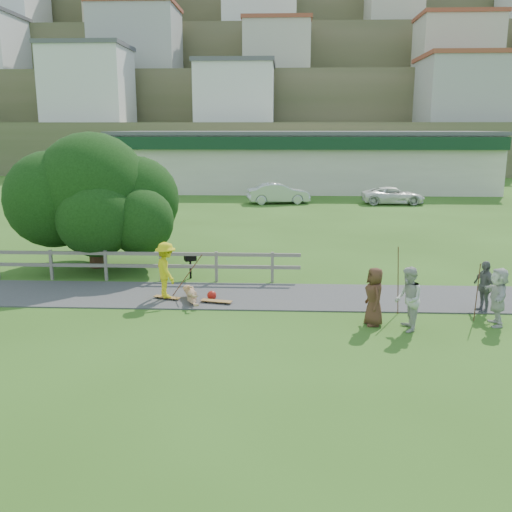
% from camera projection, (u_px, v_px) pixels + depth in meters
% --- Properties ---
extents(ground, '(260.00, 260.00, 0.00)m').
position_uv_depth(ground, '(204.00, 310.00, 17.22)').
color(ground, '#315819').
rests_on(ground, ground).
extents(path, '(34.00, 3.00, 0.04)m').
position_uv_depth(path, '(210.00, 295.00, 18.68)').
color(path, '#3A3A3D').
rests_on(path, ground).
extents(fence, '(15.05, 0.10, 1.10)m').
position_uv_depth(fence, '(89.00, 261.00, 20.49)').
color(fence, '#6A665D').
rests_on(fence, ground).
extents(strip_mall, '(32.50, 10.75, 5.10)m').
position_uv_depth(strip_mall, '(302.00, 160.00, 50.52)').
color(strip_mall, beige).
rests_on(strip_mall, ground).
extents(hillside, '(220.00, 67.00, 47.50)m').
position_uv_depth(hillside, '(271.00, 77.00, 103.04)').
color(hillside, '#4D5532').
rests_on(hillside, ground).
extents(skater_rider, '(1.13, 1.33, 1.78)m').
position_uv_depth(skater_rider, '(166.00, 273.00, 18.05)').
color(skater_rider, yellow).
rests_on(skater_rider, ground).
extents(skater_fallen, '(1.56, 0.82, 0.55)m').
position_uv_depth(skater_fallen, '(191.00, 294.00, 17.90)').
color(skater_fallen, tan).
rests_on(skater_fallen, ground).
extents(spectator_a, '(0.69, 0.88, 1.77)m').
position_uv_depth(spectator_a, '(408.00, 299.00, 15.33)').
color(spectator_a, '#BBBBB7').
rests_on(spectator_a, ground).
extents(spectator_b, '(0.64, 0.99, 1.56)m').
position_uv_depth(spectator_b, '(484.00, 287.00, 16.92)').
color(spectator_b, slate).
rests_on(spectator_b, ground).
extents(spectator_c, '(0.63, 0.87, 1.65)m').
position_uv_depth(spectator_c, '(374.00, 296.00, 15.78)').
color(spectator_c, '#523021').
rests_on(spectator_c, ground).
extents(spectator_d, '(0.71, 1.59, 1.65)m').
position_uv_depth(spectator_d, '(498.00, 297.00, 15.76)').
color(spectator_d, silver).
rests_on(spectator_d, ground).
extents(car_silver, '(4.69, 2.38, 1.48)m').
position_uv_depth(car_silver, '(278.00, 193.00, 41.40)').
color(car_silver, silver).
rests_on(car_silver, ground).
extents(car_white, '(4.50, 2.17, 1.24)m').
position_uv_depth(car_white, '(393.00, 196.00, 41.11)').
color(car_white, white).
rests_on(car_white, ground).
extents(tree, '(7.03, 7.03, 4.48)m').
position_uv_depth(tree, '(94.00, 211.00, 22.08)').
color(tree, black).
rests_on(tree, ground).
extents(bbq, '(0.50, 0.44, 0.88)m').
position_uv_depth(bbq, '(190.00, 267.00, 20.79)').
color(bbq, black).
rests_on(bbq, ground).
extents(longboard_rider, '(0.90, 0.47, 0.10)m').
position_uv_depth(longboard_rider, '(167.00, 299.00, 18.24)').
color(longboard_rider, olive).
rests_on(longboard_rider, ground).
extents(longboard_fallen, '(1.01, 0.45, 0.11)m').
position_uv_depth(longboard_fallen, '(216.00, 302.00, 17.82)').
color(longboard_fallen, olive).
rests_on(longboard_fallen, ground).
extents(helmet, '(0.30, 0.30, 0.30)m').
position_uv_depth(helmet, '(212.00, 295.00, 18.24)').
color(helmet, '#AB1911').
rests_on(helmet, ground).
extents(pole_rider, '(0.03, 0.03, 1.75)m').
position_uv_depth(pole_rider, '(187.00, 271.00, 18.42)').
color(pole_rider, '#563122').
rests_on(pole_rider, ground).
extents(pole_spec_left, '(0.03, 0.03, 2.03)m').
position_uv_depth(pole_spec_left, '(398.00, 281.00, 16.68)').
color(pole_spec_left, '#563122').
rests_on(pole_spec_left, ground).
extents(pole_spec_right, '(0.03, 0.03, 1.68)m').
position_uv_depth(pole_spec_right, '(477.00, 293.00, 16.10)').
color(pole_spec_right, '#563122').
rests_on(pole_spec_right, ground).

